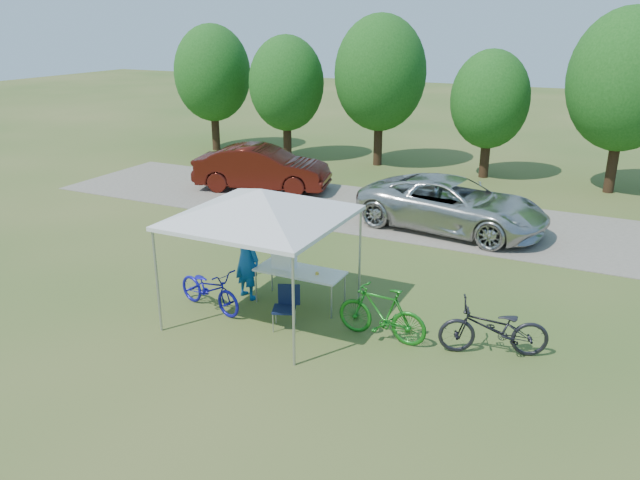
% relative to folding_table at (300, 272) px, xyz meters
% --- Properties ---
extents(ground, '(100.00, 100.00, 0.00)m').
position_rel_folding_table_xyz_m(ground, '(-0.41, -0.80, -0.74)').
color(ground, '#2D5119').
rests_on(ground, ground).
extents(gravel_strip, '(24.00, 5.00, 0.02)m').
position_rel_folding_table_xyz_m(gravel_strip, '(-0.41, 7.20, -0.73)').
color(gravel_strip, gray).
rests_on(gravel_strip, ground).
extents(canopy, '(4.53, 4.53, 3.00)m').
position_rel_folding_table_xyz_m(canopy, '(-0.41, -0.80, 1.91)').
color(canopy, '#A5A5AA').
rests_on(canopy, ground).
extents(treeline, '(24.89, 4.28, 6.30)m').
position_rel_folding_table_xyz_m(treeline, '(-0.71, 13.25, 2.79)').
color(treeline, '#382314').
rests_on(treeline, ground).
extents(folding_table, '(1.91, 0.80, 0.79)m').
position_rel_folding_table_xyz_m(folding_table, '(0.00, 0.00, 0.00)').
color(folding_table, white).
rests_on(folding_table, ground).
extents(folding_chair, '(0.57, 0.60, 0.87)m').
position_rel_folding_table_xyz_m(folding_chair, '(0.24, -1.03, -0.23)').
color(folding_chair, '#0E1632').
rests_on(folding_chair, ground).
extents(cooler, '(0.49, 0.33, 0.35)m').
position_rel_folding_table_xyz_m(cooler, '(-0.38, -0.00, 0.22)').
color(cooler, white).
rests_on(cooler, folding_table).
extents(ice_cream_cup, '(0.07, 0.07, 0.05)m').
position_rel_folding_table_xyz_m(ice_cream_cup, '(0.43, -0.05, 0.07)').
color(ice_cream_cup, yellow).
rests_on(ice_cream_cup, folding_table).
extents(cyclist, '(0.79, 0.63, 1.88)m').
position_rel_folding_table_xyz_m(cyclist, '(-1.22, -0.19, 0.20)').
color(cyclist, '#124D96').
rests_on(cyclist, ground).
extents(bike_blue, '(1.88, 1.03, 0.94)m').
position_rel_folding_table_xyz_m(bike_blue, '(-1.61, -1.06, -0.27)').
color(bike_blue, '#1512A0').
rests_on(bike_blue, ground).
extents(bike_green, '(1.84, 0.61, 1.09)m').
position_rel_folding_table_xyz_m(bike_green, '(2.13, -0.69, -0.20)').
color(bike_green, '#186D19').
rests_on(bike_green, ground).
extents(bike_dark, '(2.10, 1.32, 1.04)m').
position_rel_folding_table_xyz_m(bike_dark, '(4.18, -0.35, -0.22)').
color(bike_dark, black).
rests_on(bike_dark, ground).
extents(minivan, '(5.72, 3.21, 1.51)m').
position_rel_folding_table_xyz_m(minivan, '(1.63, 6.41, 0.03)').
color(minivan, '#BCBCB7').
rests_on(minivan, gravel_strip).
extents(sedan, '(5.05, 2.77, 1.58)m').
position_rel_folding_table_xyz_m(sedan, '(-5.66, 7.84, 0.07)').
color(sedan, '#44120B').
rests_on(sedan, gravel_strip).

